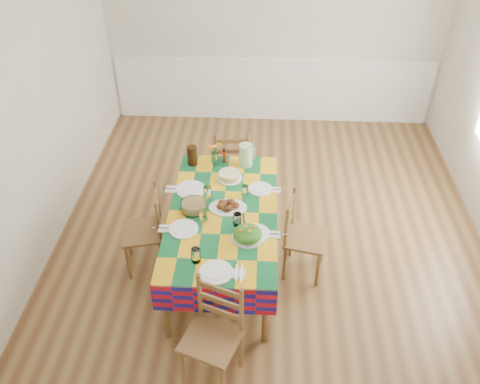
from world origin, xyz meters
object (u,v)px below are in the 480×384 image
at_px(green_pitcher, 246,155).
at_px(chair_near, 213,336).
at_px(tea_pitcher, 192,156).
at_px(chair_far, 232,164).
at_px(meat_platter, 228,206).
at_px(chair_right, 302,237).
at_px(chair_left, 147,231).
at_px(dining_table, 223,218).

xyz_separation_m(green_pitcher, chair_near, (-0.16, -1.93, -0.38)).
bearing_deg(chair_near, green_pitcher, 106.07).
height_order(tea_pitcher, chair_far, tea_pitcher).
bearing_deg(meat_platter, green_pitcher, 79.34).
bearing_deg(chair_near, chair_right, 79.18).
distance_m(meat_platter, tea_pitcher, 0.82).
bearing_deg(tea_pitcher, chair_far, 47.16).
relative_size(tea_pitcher, chair_left, 0.23).
height_order(meat_platter, chair_near, chair_near).
distance_m(chair_near, chair_left, 1.39).
relative_size(chair_far, chair_right, 1.05).
distance_m(tea_pitcher, chair_right, 1.39).
relative_size(green_pitcher, chair_left, 0.26).
height_order(dining_table, green_pitcher, green_pitcher).
xyz_separation_m(meat_platter, chair_far, (-0.04, 1.12, -0.29)).
bearing_deg(dining_table, meat_platter, 50.19).
relative_size(tea_pitcher, chair_right, 0.23).
bearing_deg(chair_far, green_pitcher, 108.19).
bearing_deg(green_pitcher, dining_table, -102.87).
bearing_deg(chair_right, chair_near, 160.68).
xyz_separation_m(green_pitcher, tea_pitcher, (-0.55, -0.01, -0.02)).
bearing_deg(tea_pitcher, chair_right, -33.84).
bearing_deg(chair_right, tea_pitcher, 68.48).
distance_m(tea_pitcher, chair_left, 0.91).
bearing_deg(meat_platter, dining_table, -129.81).
xyz_separation_m(chair_far, chair_left, (-0.74, -1.15, -0.01)).
height_order(green_pitcher, chair_near, green_pitcher).
height_order(chair_near, chair_left, chair_near).
relative_size(chair_near, chair_right, 1.05).
distance_m(chair_far, chair_left, 1.37).
relative_size(dining_table, green_pitcher, 7.82).
height_order(meat_platter, chair_far, chair_far).
xyz_separation_m(dining_table, chair_far, (0.00, 1.16, -0.19)).
distance_m(chair_near, chair_far, 2.33).
xyz_separation_m(tea_pitcher, chair_near, (0.39, -1.92, -0.37)).
bearing_deg(chair_right, chair_far, 44.79).
bearing_deg(green_pitcher, chair_right, -53.43).
relative_size(green_pitcher, chair_far, 0.26).
xyz_separation_m(chair_near, chair_far, (-0.01, 2.33, -0.00)).
height_order(green_pitcher, tea_pitcher, green_pitcher).
height_order(dining_table, chair_far, chair_far).
relative_size(tea_pitcher, chair_near, 0.22).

